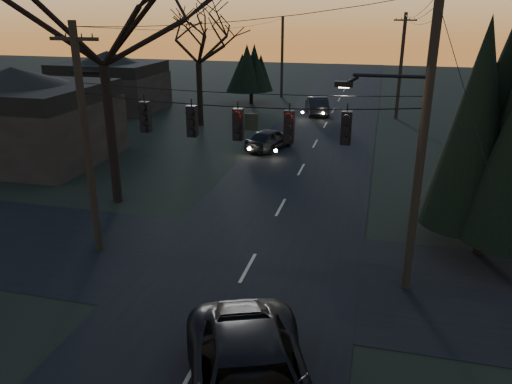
% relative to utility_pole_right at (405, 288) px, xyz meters
% --- Properties ---
extents(main_road, '(8.00, 120.00, 0.02)m').
position_rel_utility_pole_right_xyz_m(main_road, '(-5.50, 10.00, 0.01)').
color(main_road, black).
rests_on(main_road, ground).
extents(cross_road, '(60.00, 7.00, 0.02)m').
position_rel_utility_pole_right_xyz_m(cross_road, '(-5.50, 0.00, 0.01)').
color(cross_road, black).
rests_on(cross_road, ground).
extents(utility_pole_right, '(5.00, 0.30, 10.00)m').
position_rel_utility_pole_right_xyz_m(utility_pole_right, '(0.00, 0.00, 0.00)').
color(utility_pole_right, black).
rests_on(utility_pole_right, ground).
extents(utility_pole_left, '(1.80, 0.30, 8.50)m').
position_rel_utility_pole_right_xyz_m(utility_pole_left, '(-11.50, 0.00, 0.00)').
color(utility_pole_left, black).
rests_on(utility_pole_left, ground).
extents(utility_pole_far_r, '(1.80, 0.30, 8.50)m').
position_rel_utility_pole_right_xyz_m(utility_pole_far_r, '(0.00, 28.00, 0.00)').
color(utility_pole_far_r, black).
rests_on(utility_pole_far_r, ground).
extents(utility_pole_far_l, '(0.30, 0.30, 8.00)m').
position_rel_utility_pole_right_xyz_m(utility_pole_far_l, '(-11.50, 36.00, 0.00)').
color(utility_pole_far_l, black).
rests_on(utility_pole_far_l, ground).
extents(span_signal_assembly, '(11.50, 0.44, 1.47)m').
position_rel_utility_pole_right_xyz_m(span_signal_assembly, '(-5.74, 0.00, 5.34)').
color(span_signal_assembly, black).
rests_on(span_signal_assembly, ground).
extents(bare_tree_left, '(10.44, 10.44, 12.97)m').
position_rel_utility_pole_right_xyz_m(bare_tree_left, '(-13.36, 4.85, 9.07)').
color(bare_tree_left, black).
rests_on(bare_tree_left, ground).
extents(evergreen_right, '(4.71, 4.71, 8.55)m').
position_rel_utility_pole_right_xyz_m(evergreen_right, '(2.76, 3.29, 4.87)').
color(evergreen_right, black).
rests_on(evergreen_right, ground).
extents(bare_tree_dist, '(7.03, 7.03, 9.66)m').
position_rel_utility_pole_right_xyz_m(bare_tree_dist, '(-15.17, 21.59, 6.75)').
color(bare_tree_dist, black).
rests_on(bare_tree_dist, ground).
extents(evergreen_dist, '(3.42, 3.42, 5.47)m').
position_rel_utility_pole_right_xyz_m(evergreen_dist, '(-13.66, 31.78, 3.33)').
color(evergreen_dist, black).
rests_on(evergreen_dist, ground).
extents(house_left_near, '(10.00, 8.00, 5.60)m').
position_rel_utility_pole_right_xyz_m(house_left_near, '(-22.50, 10.00, 2.80)').
color(house_left_near, black).
rests_on(house_left_near, ground).
extents(house_left_far, '(9.00, 7.00, 5.20)m').
position_rel_utility_pole_right_xyz_m(house_left_far, '(-25.50, 26.00, 2.60)').
color(house_left_far, black).
rests_on(house_left_far, ground).
extents(sedan_oncoming_a, '(2.93, 4.50, 1.42)m').
position_rel_utility_pole_right_xyz_m(sedan_oncoming_a, '(-8.23, 15.81, 0.71)').
color(sedan_oncoming_a, black).
rests_on(sedan_oncoming_a, ground).
extents(sedan_oncoming_b, '(2.74, 5.03, 1.57)m').
position_rel_utility_pole_right_xyz_m(sedan_oncoming_b, '(-6.76, 28.03, 0.79)').
color(sedan_oncoming_b, black).
rests_on(sedan_oncoming_b, ground).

